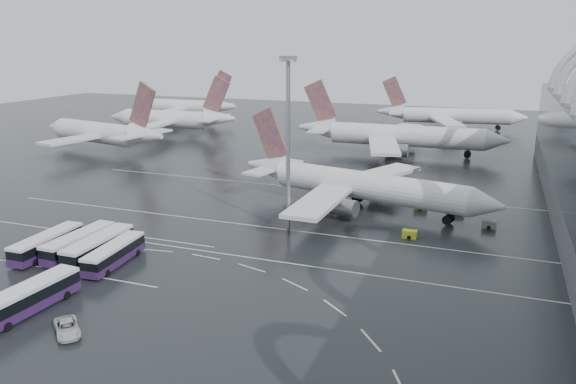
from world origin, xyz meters
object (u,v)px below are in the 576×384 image
(jet_remote_mid, at_px, (174,119))
(bus_row_near_a, at_px, (47,244))
(jet_remote_west, at_px, (104,133))
(bus_row_near_c, at_px, (99,247))
(airliner_gate_b, at_px, (395,136))
(bus_row_near_b, at_px, (79,243))
(floodlight_mast, at_px, (288,124))
(gse_cart_belly_d, at_px, (489,224))
(gse_cart_belly_a, at_px, (410,234))
(van_curve_a, at_px, (67,328))
(bus_row_near_d, at_px, (114,254))
(airliner_gate_c, at_px, (448,116))
(gse_cart_belly_e, at_px, (421,206))
(bus_row_far_c, at_px, (28,298))
(airliner_main, at_px, (356,185))
(jet_remote_far, at_px, (185,107))
(gse_cart_belly_b, at_px, (459,211))

(jet_remote_mid, relative_size, bus_row_near_a, 3.53)
(jet_remote_west, bearing_deg, bus_row_near_c, 139.06)
(airliner_gate_b, height_order, bus_row_near_b, airliner_gate_b)
(floodlight_mast, height_order, gse_cart_belly_d, floodlight_mast)
(bus_row_near_a, xyz_separation_m, gse_cart_belly_a, (50.73, 27.15, -1.14))
(van_curve_a, bearing_deg, bus_row_near_d, 64.29)
(bus_row_near_a, relative_size, bus_row_near_c, 0.97)
(jet_remote_mid, xyz_separation_m, bus_row_near_c, (50.39, -102.76, -3.44))
(bus_row_near_a, xyz_separation_m, bus_row_near_b, (4.45, 1.94, 0.04))
(airliner_gate_b, bearing_deg, bus_row_near_d, -105.44)
(airliner_gate_c, bearing_deg, gse_cart_belly_a, -95.32)
(floodlight_mast, bearing_deg, gse_cart_belly_e, 46.22)
(bus_row_near_b, bearing_deg, bus_row_near_c, -94.27)
(airliner_gate_c, height_order, gse_cart_belly_d, airliner_gate_c)
(bus_row_near_a, height_order, gse_cart_belly_d, bus_row_near_a)
(jet_remote_mid, distance_m, bus_row_far_c, 131.45)
(airliner_gate_c, xyz_separation_m, gse_cart_belly_e, (4.83, -106.24, -4.07))
(jet_remote_mid, xyz_separation_m, bus_row_near_d, (54.13, -103.96, -3.58))
(airliner_gate_b, bearing_deg, airliner_main, -89.27)
(bus_row_near_a, distance_m, van_curve_a, 26.88)
(jet_remote_far, bearing_deg, bus_row_near_c, 113.99)
(bus_row_near_a, bearing_deg, gse_cart_belly_e, -50.33)
(bus_row_near_d, xyz_separation_m, gse_cart_belly_e, (38.09, 44.07, -1.04))
(bus_row_near_c, xyz_separation_m, floodlight_mast, (22.05, 22.23, 16.61))
(bus_row_far_c, bearing_deg, van_curve_a, -104.46)
(bus_row_near_b, distance_m, bus_row_near_c, 3.93)
(gse_cart_belly_e, bearing_deg, airliner_gate_b, 105.50)
(bus_row_near_c, bearing_deg, bus_row_near_a, 99.43)
(airliner_main, distance_m, bus_row_near_c, 49.30)
(airliner_gate_c, xyz_separation_m, bus_row_near_c, (-37.00, -149.11, -2.88))
(van_curve_a, relative_size, floodlight_mast, 0.18)
(airliner_gate_b, height_order, jet_remote_west, jet_remote_west)
(jet_remote_mid, bearing_deg, airliner_gate_b, 170.14)
(bus_row_near_d, height_order, van_curve_a, bus_row_near_d)
(bus_row_far_c, height_order, gse_cart_belly_e, bus_row_far_c)
(jet_remote_mid, relative_size, van_curve_a, 8.72)
(airliner_main, bearing_deg, gse_cart_belly_d, 4.88)
(bus_row_near_b, bearing_deg, van_curve_a, -141.43)
(airliner_gate_c, bearing_deg, gse_cart_belly_b, -91.43)
(airliner_gate_b, distance_m, jet_remote_far, 100.38)
(jet_remote_west, height_order, gse_cart_belly_a, jet_remote_west)
(bus_row_near_c, bearing_deg, gse_cart_belly_b, -50.60)
(floodlight_mast, bearing_deg, jet_remote_far, 127.66)
(gse_cart_belly_a, bearing_deg, bus_row_near_b, -151.42)
(bus_row_near_c, bearing_deg, bus_row_far_c, -169.81)
(jet_remote_far, distance_m, bus_row_far_c, 167.08)
(jet_remote_mid, height_order, gse_cart_belly_e, jet_remote_mid)
(van_curve_a, bearing_deg, airliner_gate_c, 33.22)
(airliner_gate_c, relative_size, bus_row_near_d, 4.15)
(airliner_main, xyz_separation_m, bus_row_near_b, (-33.64, -38.86, -2.76))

